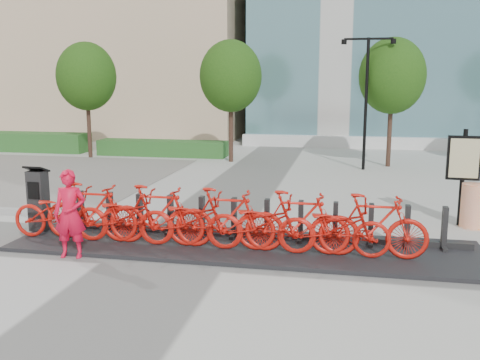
% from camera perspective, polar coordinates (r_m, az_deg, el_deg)
% --- Properties ---
extents(ground, '(120.00, 120.00, 0.00)m').
position_cam_1_polar(ground, '(11.18, -6.60, -7.26)').
color(ground, '#B0B1A9').
extents(hedge_b, '(6.00, 1.20, 0.70)m').
position_cam_1_polar(hedge_b, '(24.95, -8.27, 3.39)').
color(hedge_b, '#225E1F').
rests_on(hedge_b, ground).
extents(tree_0, '(2.60, 2.60, 5.10)m').
position_cam_1_polar(tree_0, '(24.85, -16.06, 10.56)').
color(tree_0, '#4A2F25').
rests_on(tree_0, ground).
extents(tree_1, '(2.60, 2.60, 5.10)m').
position_cam_1_polar(tree_1, '(22.64, -0.99, 11.00)').
color(tree_1, '#4A2F25').
rests_on(tree_1, ground).
extents(tree_2, '(2.60, 2.60, 5.10)m').
position_cam_1_polar(tree_2, '(22.18, 15.94, 10.62)').
color(tree_2, '#4A2F25').
rests_on(tree_2, ground).
extents(streetlamp, '(2.00, 0.20, 5.00)m').
position_cam_1_polar(streetlamp, '(21.13, 13.35, 9.52)').
color(streetlamp, black).
rests_on(streetlamp, ground).
extents(dock_pad, '(9.60, 2.40, 0.08)m').
position_cam_1_polar(dock_pad, '(11.13, 0.30, -7.05)').
color(dock_pad, black).
rests_on(dock_pad, ground).
extents(dock_rail_posts, '(8.02, 0.50, 0.85)m').
position_cam_1_polar(dock_rail_posts, '(11.44, 1.06, -4.14)').
color(dock_rail_posts, black).
rests_on(dock_rail_posts, dock_pad).
extents(bike_0, '(2.12, 0.74, 1.12)m').
position_cam_1_polar(bike_0, '(12.01, -18.66, -3.35)').
color(bike_0, red).
rests_on(bike_0, dock_pad).
extents(bike_1, '(2.06, 0.58, 1.24)m').
position_cam_1_polar(bike_1, '(11.65, -15.60, -3.28)').
color(bike_1, red).
rests_on(bike_1, dock_pad).
extents(bike_2, '(2.12, 0.74, 1.12)m').
position_cam_1_polar(bike_2, '(11.37, -12.34, -3.80)').
color(bike_2, red).
rests_on(bike_2, dock_pad).
extents(bike_3, '(2.06, 0.58, 1.24)m').
position_cam_1_polar(bike_3, '(11.09, -8.93, -3.72)').
color(bike_3, red).
rests_on(bike_3, dock_pad).
extents(bike_4, '(2.12, 0.74, 1.12)m').
position_cam_1_polar(bike_4, '(10.88, -5.35, -4.24)').
color(bike_4, red).
rests_on(bike_4, dock_pad).
extents(bike_5, '(2.06, 0.58, 1.24)m').
position_cam_1_polar(bike_5, '(10.68, -1.64, -4.14)').
color(bike_5, red).
rests_on(bike_5, dock_pad).
extents(bike_6, '(2.12, 0.74, 1.12)m').
position_cam_1_polar(bike_6, '(10.56, 2.18, -4.65)').
color(bike_6, red).
rests_on(bike_6, dock_pad).
extents(bike_7, '(2.06, 0.58, 1.24)m').
position_cam_1_polar(bike_7, '(10.46, 6.09, -4.51)').
color(bike_7, red).
rests_on(bike_7, dock_pad).
extents(bike_8, '(2.12, 0.74, 1.12)m').
position_cam_1_polar(bike_8, '(10.44, 10.04, -4.99)').
color(bike_8, red).
rests_on(bike_8, dock_pad).
extents(bike_9, '(2.06, 0.58, 1.24)m').
position_cam_1_polar(bike_9, '(10.44, 14.01, -4.80)').
color(bike_9, red).
rests_on(bike_9, dock_pad).
extents(kiosk, '(0.47, 0.40, 1.48)m').
position_cam_1_polar(kiosk, '(12.80, -20.70, -1.94)').
color(kiosk, black).
rests_on(kiosk, dock_pad).
extents(worker_red, '(0.69, 0.50, 1.73)m').
position_cam_1_polar(worker_red, '(10.87, -17.68, -3.47)').
color(worker_red, red).
rests_on(worker_red, ground).
extents(construction_barrel, '(0.56, 0.56, 1.05)m').
position_cam_1_polar(construction_barrel, '(13.65, 23.59, -2.54)').
color(construction_barrel, '#FF5201').
rests_on(construction_barrel, ground).
extents(map_sign, '(0.76, 0.16, 2.30)m').
position_cam_1_polar(map_sign, '(13.59, 22.74, 1.76)').
color(map_sign, black).
rests_on(map_sign, ground).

